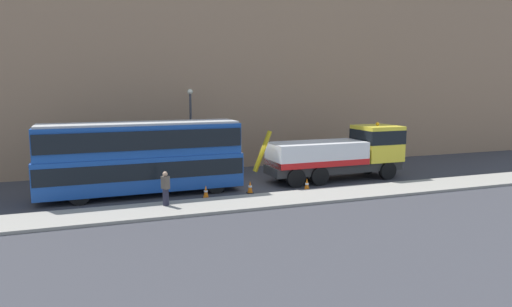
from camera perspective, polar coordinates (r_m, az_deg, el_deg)
The scene contains 10 objects.
ground_plane at distance 27.85m, azimuth -0.56°, elevation -3.98°, with size 120.00×120.00×0.00m, color #38383D.
near_kerb at distance 24.02m, azimuth 2.77°, elevation -5.82°, with size 60.00×2.80×0.15m, color gray.
building_facade at distance 33.68m, azimuth -4.45°, elevation 11.95°, with size 60.00×1.50×16.00m.
recovery_tow_truck at distance 29.72m, azimuth 10.70°, elevation 0.11°, with size 10.16×2.80×3.67m.
double_decker_bus at distance 25.68m, azimuth -14.18°, elevation -0.23°, with size 11.09×2.75×4.06m.
pedestrian_onlooker at distance 22.80m, azimuth -11.33°, elevation -4.40°, with size 0.42×0.48×1.71m.
traffic_cone_near_bus at distance 24.67m, azimuth -6.34°, elevation -4.85°, with size 0.36×0.36×0.72m.
traffic_cone_midway at distance 25.65m, azimuth -0.75°, elevation -4.28°, with size 0.36×0.36×0.72m.
traffic_cone_near_truck at distance 26.48m, azimuth 6.43°, elevation -3.93°, with size 0.36×0.36×0.72m.
street_lamp at distance 30.94m, azimuth -8.22°, elevation 3.68°, with size 0.36×0.36×5.83m.
Camera 1 is at (-8.99, -25.67, 5.98)m, focal length 31.74 mm.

